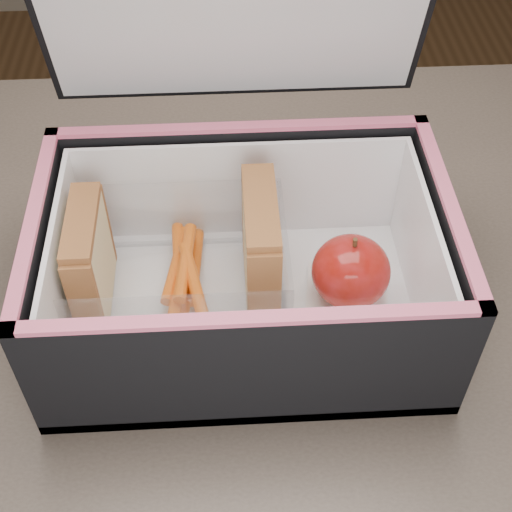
# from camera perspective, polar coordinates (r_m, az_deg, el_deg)

# --- Properties ---
(kitchen_table) EXTENTS (1.20, 0.80, 0.75)m
(kitchen_table) POSITION_cam_1_polar(r_m,az_deg,el_deg) (0.69, 0.03, -10.38)
(kitchen_table) COLOR brown
(kitchen_table) RESTS_ON ground
(lunch_bag) EXTENTS (0.32, 0.27, 0.32)m
(lunch_bag) POSITION_cam_1_polar(r_m,az_deg,el_deg) (0.58, -0.96, -0.00)
(lunch_bag) COLOR black
(lunch_bag) RESTS_ON kitchen_table
(plastic_tub) EXTENTS (0.18, 0.13, 0.08)m
(plastic_tub) POSITION_cam_1_polar(r_m,az_deg,el_deg) (0.60, -6.34, -0.89)
(plastic_tub) COLOR white
(plastic_tub) RESTS_ON lunch_bag
(sandwich_left) EXTENTS (0.02, 0.09, 0.10)m
(sandwich_left) POSITION_cam_1_polar(r_m,az_deg,el_deg) (0.60, -13.14, -0.32)
(sandwich_left) COLOR beige
(sandwich_left) RESTS_ON plastic_tub
(sandwich_right) EXTENTS (0.03, 0.09, 0.10)m
(sandwich_right) POSITION_cam_1_polar(r_m,az_deg,el_deg) (0.59, 0.37, 0.53)
(sandwich_right) COLOR beige
(sandwich_right) RESTS_ON plastic_tub
(carrot_sticks) EXTENTS (0.04, 0.14, 0.03)m
(carrot_sticks) POSITION_cam_1_polar(r_m,az_deg,el_deg) (0.62, -5.80, -1.65)
(carrot_sticks) COLOR #E34C19
(carrot_sticks) RESTS_ON plastic_tub
(paper_napkin) EXTENTS (0.08, 0.08, 0.01)m
(paper_napkin) POSITION_cam_1_polar(r_m,az_deg,el_deg) (0.62, 7.24, -3.30)
(paper_napkin) COLOR white
(paper_napkin) RESTS_ON lunch_bag
(red_apple) EXTENTS (0.09, 0.09, 0.07)m
(red_apple) POSITION_cam_1_polar(r_m,az_deg,el_deg) (0.60, 7.60, -1.25)
(red_apple) COLOR #880E01
(red_apple) RESTS_ON paper_napkin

